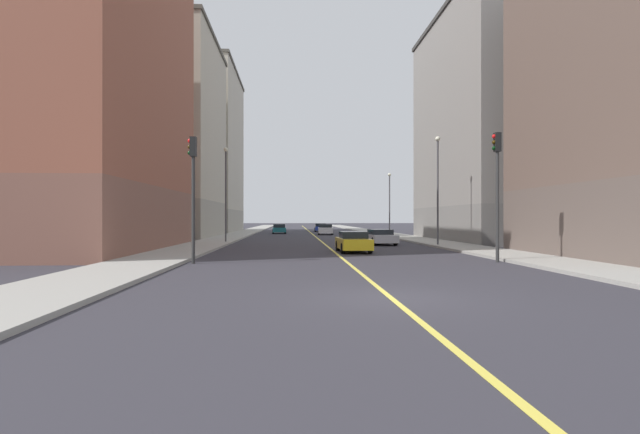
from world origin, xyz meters
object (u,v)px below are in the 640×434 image
object	(u,v)px
street_lamp_left_far	(390,198)
building_right_corner	(83,70)
traffic_light_left_near	(497,179)
car_teal	(279,229)
car_silver	(380,237)
building_right_distant	(203,152)
car_white	(325,229)
street_lamp_left_near	(438,180)
car_blue	(320,228)
street_lamp_right_near	(226,185)
building_left_mid	(494,126)
traffic_light_right_near	(193,181)
building_right_midblock	(169,138)
car_yellow	(353,242)

from	to	relation	value
street_lamp_left_far	building_right_corner	bearing A→B (deg)	-137.48
traffic_light_left_near	car_teal	size ratio (longest dim) A/B	1.37
car_silver	building_right_corner	bearing A→B (deg)	-162.99
building_right_distant	car_white	bearing A→B (deg)	-36.78
street_lamp_left_near	car_teal	world-z (taller)	street_lamp_left_near
car_white	car_blue	distance (m)	14.07
building_right_distant	street_lamp_right_near	size ratio (longest dim) A/B	3.10
building_left_mid	traffic_light_left_near	xyz separation A→B (m)	(-8.96, -22.66, -6.65)
street_lamp_right_near	traffic_light_right_near	bearing A→B (deg)	-87.04
street_lamp_left_near	street_lamp_left_far	size ratio (longest dim) A/B	1.15
street_lamp_right_near	car_silver	size ratio (longest dim) A/B	1.68
car_silver	street_lamp_right_near	bearing A→B (deg)	166.95
building_right_midblock	car_silver	world-z (taller)	building_right_midblock
building_right_distant	car_blue	distance (m)	21.17
street_lamp_right_near	car_yellow	bearing A→B (deg)	-51.03
building_right_midblock	street_lamp_left_near	bearing A→B (deg)	-38.39
car_teal	car_white	size ratio (longest dim) A/B	1.06
building_left_mid	building_right_corner	bearing A→B (deg)	-158.30
building_right_corner	car_yellow	size ratio (longest dim) A/B	5.22
building_left_mid	building_right_corner	world-z (taller)	building_right_corner
street_lamp_left_near	car_silver	bearing A→B (deg)	144.20
car_blue	building_right_midblock	bearing A→B (deg)	-128.75
building_right_distant	traffic_light_right_near	world-z (taller)	building_right_distant
building_right_distant	traffic_light_right_near	xyz separation A→B (m)	(8.93, -53.80, -8.34)
building_left_mid	building_right_midblock	size ratio (longest dim) A/B	0.98
building_right_corner	building_right_distant	world-z (taller)	building_right_distant
street_lamp_left_far	car_white	world-z (taller)	street_lamp_left_far
car_silver	car_white	world-z (taller)	car_white
street_lamp_right_near	car_white	world-z (taller)	street_lamp_right_near
building_right_midblock	car_yellow	distance (m)	32.05
building_left_mid	car_white	size ratio (longest dim) A/B	5.00
street_lamp_right_near	car_blue	bearing A→B (deg)	74.62
car_blue	car_white	bearing A→B (deg)	-90.47
building_right_midblock	car_silver	xyz separation A→B (m)	(20.40, -16.43, -10.27)
building_right_corner	car_blue	distance (m)	49.44
traffic_light_right_near	street_lamp_left_near	xyz separation A→B (m)	(15.26, 13.37, 1.14)
building_left_mid	car_silver	world-z (taller)	building_left_mid
building_right_midblock	car_white	xyz separation A→B (m)	(17.65, 8.07, -10.22)
car_teal	car_silver	bearing A→B (deg)	-73.50
building_right_corner	traffic_light_left_near	bearing A→B (deg)	-23.06
street_lamp_right_near	building_right_distant	bearing A→B (deg)	102.86
building_right_distant	car_silver	distance (m)	44.38
building_right_midblock	car_silver	bearing A→B (deg)	-38.85
building_right_corner	car_white	bearing A→B (deg)	60.14
building_right_distant	car_yellow	bearing A→B (deg)	-69.58
traffic_light_right_near	street_lamp_left_near	bearing A→B (deg)	41.23
car_yellow	building_right_distant	bearing A→B (deg)	110.42
car_teal	building_right_corner	bearing A→B (deg)	-108.09
building_right_corner	street_lamp_left_near	distance (m)	25.34
building_right_midblock	street_lamp_left_near	distance (m)	31.43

